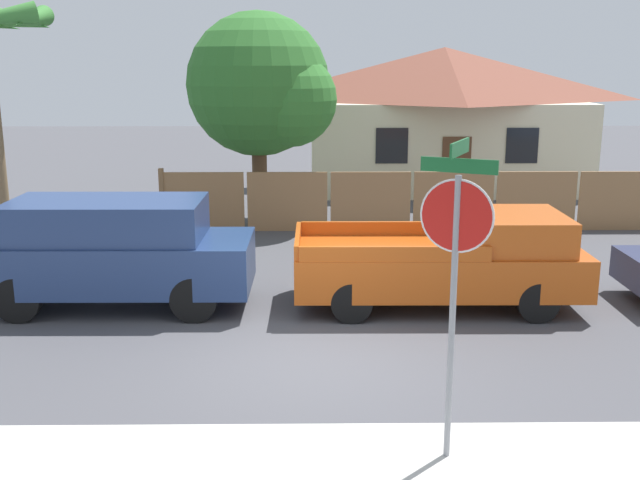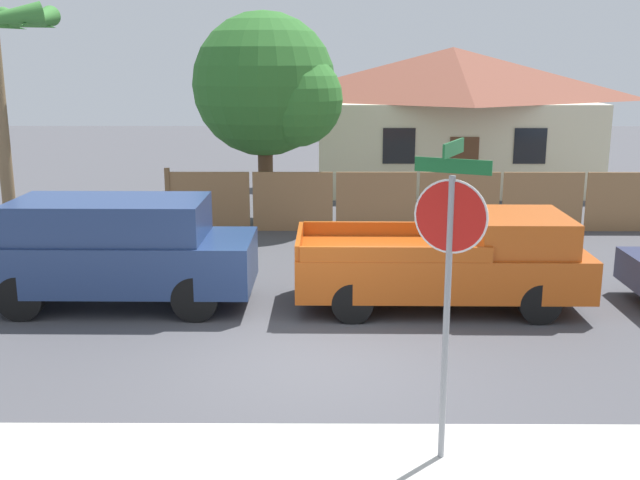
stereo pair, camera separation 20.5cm
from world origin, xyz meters
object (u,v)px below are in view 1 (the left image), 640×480
Objects in this scene: house at (443,115)px; red_suv at (114,250)px; orange_pickup at (450,261)px; oak_tree at (265,88)px; stop_sign at (455,248)px.

red_suv is (-8.03, -13.11, -1.40)m from house.
red_suv is at bearing -179.61° from orange_pickup.
red_suv is 0.94× the size of orange_pickup.
orange_pickup is (5.97, -0.00, -0.23)m from red_suv.
house is at bearing 58.93° from red_suv.
house is 13.37m from orange_pickup.
house is at bearing 46.94° from oak_tree.
house is 15.44m from red_suv.
red_suv is at bearing -121.48° from house.
house is at bearing 105.50° from stop_sign.
red_suv is 1.36× the size of stop_sign.
stop_sign is (5.00, -5.28, 1.35)m from red_suv.
house is 2.76× the size of stop_sign.
red_suv is at bearing 158.30° from stop_sign.
house is at bearing 81.51° from orange_pickup.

